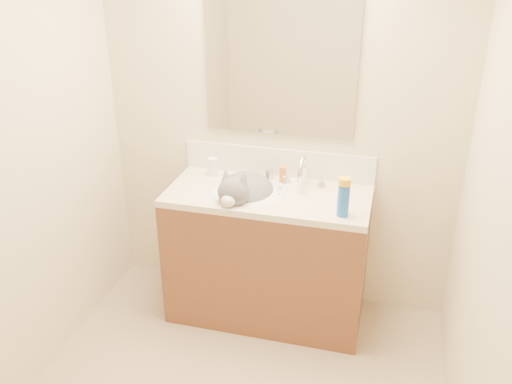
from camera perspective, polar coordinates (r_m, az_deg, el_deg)
The scene contains 16 objects.
room_shell at distance 2.08m, azimuth -4.93°, elevation 4.41°, with size 2.24×2.54×2.52m.
vanity_cabinet at distance 3.40m, azimuth 1.20°, elevation -6.93°, with size 1.20×0.55×0.82m, color brown.
counter_slab at distance 3.20m, azimuth 1.27°, elevation -0.40°, with size 1.20×0.55×0.04m, color beige.
basin at distance 3.22m, azimuth -0.94°, elevation -1.18°, with size 0.45×0.36×0.14m, color white.
faucet at distance 3.24m, azimuth 4.96°, elevation 1.96°, with size 0.28×0.20×0.21m.
cat at distance 3.20m, azimuth -1.33°, elevation -0.20°, with size 0.39×0.50×0.35m.
backsplash at distance 3.39m, azimuth 2.34°, elevation 3.15°, with size 1.20×0.02×0.18m, color silver.
mirror at distance 3.21m, azimuth 2.53°, elevation 12.95°, with size 0.90×0.02×0.80m, color white.
pill_bottle at distance 3.41m, azimuth -4.56°, elevation 2.66°, with size 0.06×0.06×0.11m, color silver.
pill_label at distance 3.42m, azimuth -4.56°, elevation 2.46°, with size 0.06×0.06×0.04m, color orange.
silver_jar at distance 3.36m, azimuth 1.40°, elevation 1.87°, with size 0.05×0.05×0.06m, color #B7B7BC.
amber_bottle at distance 3.32m, azimuth 2.81°, elevation 1.90°, with size 0.04×0.04×0.10m, color #C96417.
toothbrush at distance 3.22m, azimuth 2.52°, elevation 0.29°, with size 0.02×0.14×0.01m, color silver.
toothbrush_head at distance 3.22m, azimuth 2.52°, elevation 0.34°, with size 0.02×0.03×0.02m, color #688BDE.
spray_can at distance 2.93m, azimuth 9.17°, elevation -0.92°, with size 0.06×0.06×0.18m, color blue.
spray_cap at distance 2.88m, azimuth 9.32°, elevation 1.09°, with size 0.07×0.07×0.04m, color gold.
Camera 1 is at (0.67, -1.83, 2.23)m, focal length 38.00 mm.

